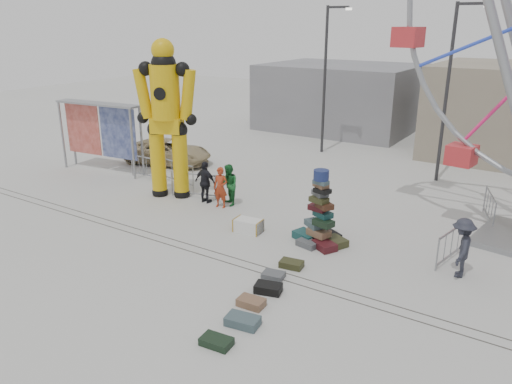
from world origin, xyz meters
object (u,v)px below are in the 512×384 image
Objects in this scene: pedestrian_green at (229,185)px; parked_suv at (167,152)px; barricade_dummy_c at (194,185)px; crash_test_dummy at (166,114)px; steamer_trunk at (248,226)px; barricade_dummy_a at (147,168)px; barricade_wheel_front at (452,244)px; pedestrian_red at (221,188)px; pedestrian_black at (206,182)px; suitcase_tower at (320,223)px; banner_scaffold at (99,120)px; lamp_post_left at (326,73)px; lamp_post_right at (450,85)px; barricade_dummy_b at (179,173)px; barricade_wheel_back at (489,207)px; pedestrian_grey at (462,248)px.

pedestrian_green is 0.37× the size of parked_suv.
barricade_dummy_c is at bearing -138.70° from parked_suv.
steamer_trunk is (5.00, -1.44, -3.34)m from crash_test_dummy.
barricade_wheel_front is at bearing -3.49° from barricade_dummy_a.
pedestrian_black is at bearing 162.68° from pedestrian_red.
banner_scaffold is at bearing -166.80° from suitcase_tower.
pedestrian_black is at bearing -16.69° from crash_test_dummy.
lamp_post_left reaches higher than suitcase_tower.
lamp_post_right is at bearing 41.97° from pedestrian_red.
crash_test_dummy is 3.39× the size of barricade_wheel_front.
lamp_post_left is 4.00× the size of barricade_dummy_b.
pedestrian_red is at bearing 173.87° from pedestrian_black.
barricade_dummy_a is 4.59m from pedestrian_black.
barricade_dummy_a is 1.00× the size of barricade_wheel_back.
suitcase_tower is at bearing 6.50° from steamer_trunk.
pedestrian_red is at bearing 141.70° from steamer_trunk.
steamer_trunk is 0.21× the size of parked_suv.
suitcase_tower reaches higher than pedestrian_grey.
steamer_trunk is 0.55× the size of pedestrian_grey.
steamer_trunk is at bearing -112.86° from lamp_post_right.
crash_test_dummy reaches higher than barricade_wheel_back.
lamp_post_right is 10.97m from pedestrian_green.
banner_scaffold is at bearing -152.73° from lamp_post_right.
crash_test_dummy reaches higher than banner_scaffold.
parked_suv reaches higher than barricade_dummy_a.
barricade_dummy_a is at bearing -170.45° from parked_suv.
crash_test_dummy is at bearing -165.17° from suitcase_tower.
pedestrian_black is at bearing 101.04° from barricade_wheel_front.
steamer_trunk is 2.96m from pedestrian_green.
barricade_dummy_b is 1.19× the size of pedestrian_red.
suitcase_tower is 0.38× the size of crash_test_dummy.
lamp_post_right is at bearing 21.04° from crash_test_dummy.
parked_suv is at bearing 150.10° from barricade_dummy_b.
suitcase_tower is 2.67m from steamer_trunk.
steamer_trunk is (10.43, -2.45, -2.36)m from banner_scaffold.
pedestrian_red is (1.67, -0.30, 0.29)m from barricade_dummy_c.
barricade_dummy_a is 1.16× the size of pedestrian_green.
pedestrian_black is at bearing 147.67° from steamer_trunk.
barricade_dummy_a is 1.00× the size of barricade_dummy_b.
parked_suv is (-11.23, 4.71, -0.08)m from suitcase_tower.
barricade_wheel_front is (10.65, -0.21, 0.00)m from barricade_dummy_c.
suitcase_tower is 4.94m from pedestrian_green.
pedestrian_green is (0.59, -10.13, -3.62)m from lamp_post_left.
barricade_wheel_front is 8.99m from pedestrian_red.
barricade_dummy_b is 1.10× the size of pedestrian_grey.
pedestrian_green is at bearing 133.89° from steamer_trunk.
pedestrian_green is at bearing -10.12° from banner_scaffold.
pedestrian_green is at bearing -174.00° from suitcase_tower.
lamp_post_right is 3.07× the size of suitcase_tower.
lamp_post_left is 4.77× the size of pedestrian_red.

